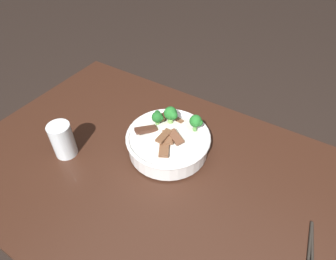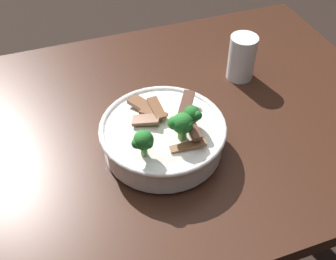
{
  "view_description": "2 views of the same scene",
  "coord_description": "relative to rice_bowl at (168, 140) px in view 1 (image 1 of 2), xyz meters",
  "views": [
    {
      "loc": [
        0.2,
        -0.42,
        1.42
      ],
      "look_at": [
        -0.12,
        0.09,
        0.85
      ],
      "focal_mm": 30.1,
      "sensor_mm": 36.0,
      "label": 1
    },
    {
      "loc": [
        0.07,
        0.64,
        1.4
      ],
      "look_at": [
        -0.13,
        0.1,
        0.83
      ],
      "focal_mm": 43.63,
      "sensor_mm": 36.0,
      "label": 2
    }
  ],
  "objects": [
    {
      "name": "rice_bowl",
      "position": [
        0.0,
        0.0,
        0.0
      ],
      "size": [
        0.26,
        0.26,
        0.13
      ],
      "color": "white",
      "rests_on": "dining_table"
    },
    {
      "name": "drinking_glass",
      "position": [
        -0.27,
        -0.18,
        0.0
      ],
      "size": [
        0.07,
        0.07,
        0.11
      ],
      "color": "white",
      "rests_on": "dining_table"
    },
    {
      "name": "dining_table",
      "position": [
        0.12,
        -0.09,
        -0.16
      ],
      "size": [
        1.4,
        0.77,
        0.76
      ],
      "color": "#381E14",
      "rests_on": "ground"
    }
  ]
}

